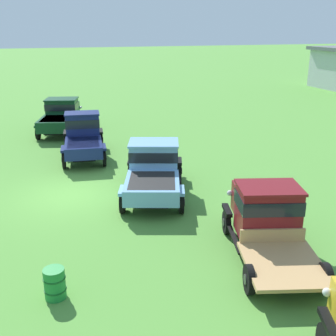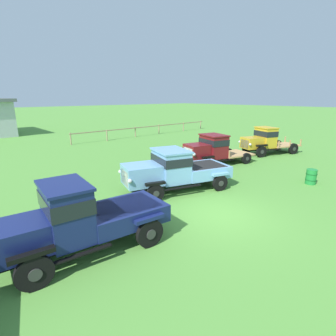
{
  "view_description": "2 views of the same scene",
  "coord_description": "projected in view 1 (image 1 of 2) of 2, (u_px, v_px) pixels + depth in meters",
  "views": [
    {
      "loc": [
        16.12,
        -0.92,
        6.48
      ],
      "look_at": [
        0.74,
        3.92,
        1.0
      ],
      "focal_mm": 45.0,
      "sensor_mm": 36.0,
      "label": 1
    },
    {
      "loc": [
        -7.96,
        -5.73,
        4.58
      ],
      "look_at": [
        0.74,
        3.92,
        1.0
      ],
      "focal_mm": 28.0,
      "sensor_mm": 36.0,
      "label": 2
    }
  ],
  "objects": [
    {
      "name": "vintage_truck_second_in_line",
      "position": [
        83.0,
        135.0,
        21.62
      ],
      "size": [
        5.36,
        2.56,
        2.24
      ],
      "color": "black",
      "rests_on": "ground"
    },
    {
      "name": "vintage_truck_foreground_near",
      "position": [
        62.0,
        115.0,
        26.79
      ],
      "size": [
        5.92,
        3.4,
        2.07
      ],
      "color": "black",
      "rests_on": "ground"
    },
    {
      "name": "ground_plane",
      "position": [
        70.0,
        195.0,
        16.9
      ],
      "size": [
        240.0,
        240.0,
        0.0
      ],
      "primitive_type": "plane",
      "color": "#518E38"
    },
    {
      "name": "vintage_truck_midrow_center",
      "position": [
        154.0,
        167.0,
        16.93
      ],
      "size": [
        5.75,
        3.55,
        2.07
      ],
      "color": "black",
      "rests_on": "ground"
    },
    {
      "name": "vintage_truck_far_side",
      "position": [
        265.0,
        214.0,
        12.65
      ],
      "size": [
        5.36,
        3.18,
        2.07
      ],
      "color": "black",
      "rests_on": "ground"
    },
    {
      "name": "oil_drum_beside_row",
      "position": [
        55.0,
        283.0,
        10.44
      ],
      "size": [
        0.56,
        0.56,
        0.81
      ],
      "color": "#1E7F33",
      "rests_on": "ground"
    }
  ]
}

